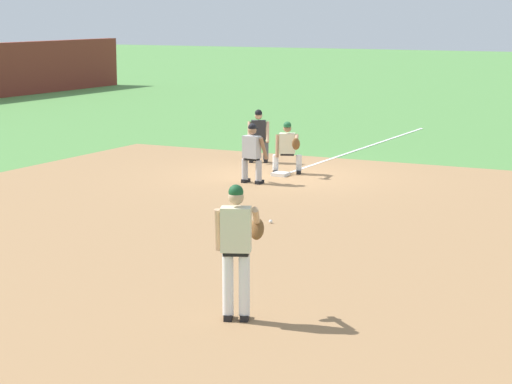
{
  "coord_description": "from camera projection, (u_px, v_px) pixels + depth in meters",
  "views": [
    {
      "loc": [
        -22.41,
        -10.77,
        4.12
      ],
      "look_at": [
        -7.72,
        -3.25,
        1.11
      ],
      "focal_mm": 70.0,
      "sensor_mm": 36.0,
      "label": 1
    }
  ],
  "objects": [
    {
      "name": "ground_plane",
      "position": [
        281.0,
        176.0,
        25.19
      ],
      "size": [
        160.0,
        160.0,
        0.0
      ],
      "primitive_type": "plane",
      "color": "#518942"
    },
    {
      "name": "infield_dirt_patch",
      "position": [
        265.0,
        226.0,
        19.32
      ],
      "size": [
        18.0,
        18.0,
        0.01
      ],
      "primitive_type": "cube",
      "color": "#9E754C",
      "rests_on": "ground"
    },
    {
      "name": "foul_line_stripe",
      "position": [
        363.0,
        148.0,
        30.27
      ],
      "size": [
        11.59,
        0.1,
        0.0
      ],
      "primitive_type": "cube",
      "color": "white",
      "rests_on": "ground"
    },
    {
      "name": "first_base_bag",
      "position": [
        281.0,
        174.0,
        25.18
      ],
      "size": [
        0.38,
        0.38,
        0.09
      ],
      "primitive_type": "cube",
      "color": "white",
      "rests_on": "ground"
    },
    {
      "name": "baseball",
      "position": [
        271.0,
        222.0,
        19.57
      ],
      "size": [
        0.07,
        0.07,
        0.07
      ],
      "primitive_type": "sphere",
      "color": "white",
      "rests_on": "ground"
    },
    {
      "name": "pitcher",
      "position": [
        237.0,
        243.0,
        13.29
      ],
      "size": [
        0.82,
        0.6,
        1.86
      ],
      "color": "black",
      "rests_on": "ground"
    },
    {
      "name": "first_baseman",
      "position": [
        288.0,
        146.0,
        25.38
      ],
      "size": [
        0.85,
        0.97,
        1.34
      ],
      "color": "black",
      "rests_on": "ground"
    },
    {
      "name": "baserunner",
      "position": [
        252.0,
        151.0,
        23.97
      ],
      "size": [
        0.48,
        0.62,
        1.46
      ],
      "color": "black",
      "rests_on": "ground"
    },
    {
      "name": "umpire",
      "position": [
        259.0,
        134.0,
        27.3
      ],
      "size": [
        0.6,
        0.67,
        1.46
      ],
      "color": "black",
      "rests_on": "ground"
    }
  ]
}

